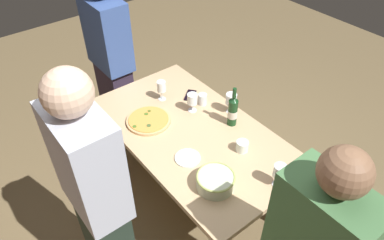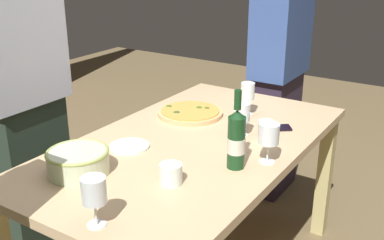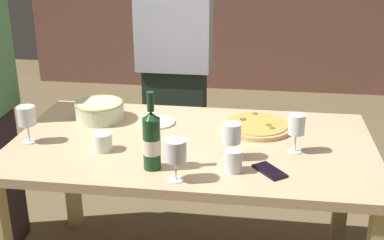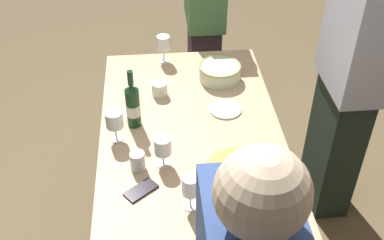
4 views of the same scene
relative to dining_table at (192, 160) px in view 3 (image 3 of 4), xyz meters
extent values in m
cube|color=tan|center=(0.00, 0.00, 0.07)|extent=(1.60, 0.90, 0.04)
cube|color=tan|center=(-0.74, 0.40, -0.30)|extent=(0.07, 0.07, 0.71)
cube|color=tan|center=(0.74, 0.40, -0.30)|extent=(0.07, 0.07, 0.71)
cylinder|color=tan|center=(0.28, 0.19, 0.10)|extent=(0.33, 0.33, 0.02)
cylinder|color=#EB9F46|center=(0.28, 0.19, 0.12)|extent=(0.30, 0.30, 0.01)
cylinder|color=#466F24|center=(0.27, 0.32, 0.12)|extent=(0.03, 0.03, 0.00)
cylinder|color=#4F7125|center=(0.34, 0.17, 0.12)|extent=(0.03, 0.03, 0.00)
cylinder|color=#42602E|center=(0.21, 0.23, 0.12)|extent=(0.03, 0.03, 0.00)
cylinder|color=#516421|center=(0.35, 0.14, 0.12)|extent=(0.03, 0.03, 0.00)
cylinder|color=beige|center=(-0.49, 0.20, 0.14)|extent=(0.23, 0.23, 0.09)
torus|color=#A4B35D|center=(-0.49, 0.20, 0.18)|extent=(0.24, 0.24, 0.01)
cylinder|color=#153C1B|center=(-0.12, -0.28, 0.20)|extent=(0.07, 0.07, 0.21)
cone|color=#153C1B|center=(-0.12, -0.28, 0.31)|extent=(0.07, 0.07, 0.03)
cylinder|color=#153C1B|center=(-0.12, -0.28, 0.37)|extent=(0.03, 0.03, 0.08)
cylinder|color=silver|center=(-0.12, -0.28, 0.19)|extent=(0.07, 0.07, 0.06)
cylinder|color=white|center=(-0.71, -0.11, 0.09)|extent=(0.06, 0.06, 0.00)
cylinder|color=white|center=(-0.71, -0.11, 0.14)|extent=(0.01, 0.01, 0.08)
cylinder|color=white|center=(-0.71, -0.11, 0.22)|extent=(0.08, 0.08, 0.08)
cylinder|color=maroon|center=(-0.71, -0.11, 0.19)|extent=(0.07, 0.07, 0.03)
cylinder|color=white|center=(0.45, -0.05, 0.09)|extent=(0.06, 0.06, 0.00)
cylinder|color=white|center=(0.45, -0.05, 0.14)|extent=(0.01, 0.01, 0.08)
cylinder|color=white|center=(0.45, -0.05, 0.22)|extent=(0.07, 0.07, 0.09)
cylinder|color=maroon|center=(0.45, -0.05, 0.20)|extent=(0.06, 0.06, 0.04)
cylinder|color=white|center=(0.18, -0.15, 0.09)|extent=(0.07, 0.07, 0.00)
cylinder|color=white|center=(0.18, -0.15, 0.13)|extent=(0.01, 0.01, 0.07)
cylinder|color=white|center=(0.18, -0.15, 0.21)|extent=(0.08, 0.08, 0.08)
cylinder|color=maroon|center=(0.18, -0.15, 0.18)|extent=(0.07, 0.07, 0.02)
cylinder|color=white|center=(-0.01, -0.37, 0.09)|extent=(0.06, 0.06, 0.00)
cylinder|color=white|center=(-0.01, -0.37, 0.14)|extent=(0.01, 0.01, 0.08)
cylinder|color=white|center=(-0.01, -0.37, 0.22)|extent=(0.08, 0.08, 0.08)
cylinder|color=white|center=(-0.36, -0.14, 0.13)|extent=(0.08, 0.08, 0.08)
cylinder|color=white|center=(0.20, -0.26, 0.14)|extent=(0.07, 0.07, 0.09)
cylinder|color=white|center=(-0.20, 0.19, 0.10)|extent=(0.17, 0.17, 0.01)
cube|color=black|center=(0.34, -0.25, 0.10)|extent=(0.14, 0.16, 0.01)
cube|color=#223128|center=(-0.22, 0.84, -0.23)|extent=(0.37, 0.20, 0.85)
cube|color=silver|center=(-0.22, 0.84, 0.51)|extent=(0.43, 0.24, 0.63)
camera|label=1|loc=(-1.50, 1.18, 1.83)|focal=33.38mm
camera|label=2|loc=(-1.60, -1.03, 0.92)|focal=43.78mm
camera|label=3|loc=(0.29, -2.04, 1.00)|focal=47.37mm
camera|label=4|loc=(1.77, -0.16, 1.62)|focal=44.78mm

